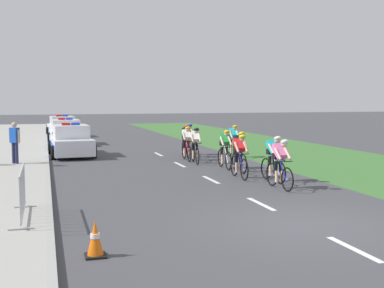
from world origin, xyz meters
The scene contains 20 objects.
ground_plane centered at (0.00, 0.00, 0.00)m, with size 160.00×160.00×0.00m, color #424247.
kerb_edge centered at (-5.28, 14.00, 0.07)m, with size 0.16×60.00×0.13m, color #9E9E99.
grass_verge centered at (6.91, 14.00, 0.00)m, with size 7.00×60.00×0.01m, color #3D7033.
lane_markings_centre centered at (0.00, 6.15, 0.00)m, with size 0.14×17.60×0.01m.
cyclist_lead centered at (1.45, 3.98, 0.79)m, with size 0.42×1.72×1.56m.
cyclist_second centered at (1.85, 5.21, 0.79)m, with size 0.42×1.72×1.56m.
cyclist_third centered at (1.03, 6.16, 0.79)m, with size 0.42×1.72×1.56m.
cyclist_fourth centered at (1.58, 7.51, 0.79)m, with size 0.44×1.72×1.56m.
cyclist_fifth centered at (1.38, 8.54, 0.79)m, with size 0.43×1.72×1.56m.
cyclist_sixth centered at (0.73, 10.34, 0.79)m, with size 0.45×1.72×1.56m.
cyclist_seventh centered at (0.65, 11.38, 0.79)m, with size 0.43×1.72×1.56m.
cyclist_eighth centered at (3.03, 11.83, 0.79)m, with size 0.43×1.72×1.56m.
cyclist_ninth centered at (1.33, 13.48, 0.79)m, with size 0.43×1.72×1.56m.
cyclist_tenth centered at (0.95, 12.52, 0.79)m, with size 0.44×1.72×1.56m.
police_car_nearest centered at (-4.15, 14.75, 0.68)m, with size 2.13×4.47×1.59m.
police_car_second centered at (-4.15, 20.96, 0.68)m, with size 2.09×4.45×1.59m.
police_car_third centered at (-4.15, 27.10, 0.68)m, with size 2.24×4.52×1.59m.
crowd_barrier_front centered at (-5.83, 1.88, 0.65)m, with size 0.50×2.32×1.07m.
traffic_cone_near centered at (-4.54, -0.94, 0.31)m, with size 0.36×0.36×0.64m.
spectator_middle centered at (-6.51, 11.52, 1.08)m, with size 0.43×0.42×1.68m.
Camera 1 is at (-5.32, -9.33, 2.72)m, focal length 45.88 mm.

